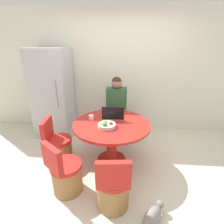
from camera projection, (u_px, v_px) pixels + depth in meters
ground_plane at (115, 171)px, 2.79m from camera, size 12.00×12.00×0.00m
wall_back at (120, 73)px, 3.81m from camera, size 7.00×0.06×2.60m
refrigerator at (53, 93)px, 3.68m from camera, size 0.74×0.72×1.83m
dining_table at (112, 133)px, 2.84m from camera, size 1.23×1.23×0.72m
chair_near_camera at (113, 189)px, 2.11m from camera, size 0.42×0.43×0.78m
chair_near_left_corner at (66, 175)px, 2.34m from camera, size 0.49×0.49×0.78m
chair_left_side at (59, 147)px, 2.94m from camera, size 0.43×0.42×0.78m
person_seated at (117, 106)px, 3.55m from camera, size 0.40×0.37×1.31m
laptop at (113, 116)px, 2.93m from camera, size 0.36×0.25×0.23m
fruit_bowl at (107, 125)px, 2.62m from camera, size 0.27×0.27×0.10m
coffee_cup at (91, 117)px, 2.89m from camera, size 0.08×0.08×0.08m
cat at (153, 216)px, 1.97m from camera, size 0.32×0.39×0.18m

